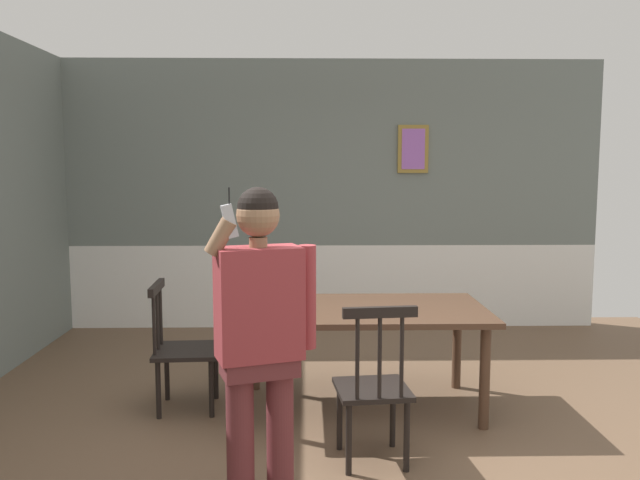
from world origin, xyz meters
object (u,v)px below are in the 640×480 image
at_px(dining_table, 361,318).
at_px(chair_by_doorway, 182,348).
at_px(person_figure, 261,328).
at_px(chair_near_window, 374,387).

height_order(dining_table, chair_by_doorway, chair_by_doorway).
bearing_deg(chair_by_doorway, person_figure, 22.82).
xyz_separation_m(dining_table, chair_by_doorway, (-1.28, -0.00, -0.21)).
distance_m(dining_table, chair_near_window, 0.91).
bearing_deg(dining_table, person_figure, -114.15).
relative_size(dining_table, person_figure, 1.09).
bearing_deg(chair_near_window, person_figure, -148.08).
distance_m(dining_table, person_figure, 1.53).
bearing_deg(chair_by_doorway, dining_table, 86.98).
relative_size(chair_near_window, chair_by_doorway, 1.06).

